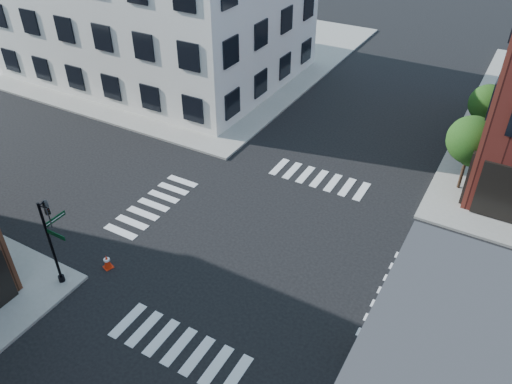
{
  "coord_description": "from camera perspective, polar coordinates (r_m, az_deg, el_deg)",
  "views": [
    {
      "loc": [
        9.03,
        -16.57,
        16.8
      ],
      "look_at": [
        -0.89,
        0.87,
        2.5
      ],
      "focal_mm": 35.0,
      "sensor_mm": 36.0,
      "label": 1
    }
  ],
  "objects": [
    {
      "name": "tree_far",
      "position": [
        35.43,
        25.04,
        8.92
      ],
      "size": [
        2.43,
        2.43,
        4.07
      ],
      "color": "black",
      "rests_on": "ground"
    },
    {
      "name": "sidewalk_nw",
      "position": [
        50.92,
        -8.84,
        15.9
      ],
      "size": [
        30.0,
        30.0,
        0.15
      ],
      "primitive_type": "cube",
      "color": "gray",
      "rests_on": "ground"
    },
    {
      "name": "building_nw",
      "position": [
        44.43,
        -11.42,
        20.1
      ],
      "size": [
        22.0,
        16.0,
        11.0
      ],
      "primitive_type": "cube",
      "color": "silver",
      "rests_on": "ground"
    },
    {
      "name": "ground",
      "position": [
        25.27,
        0.78,
        -6.21
      ],
      "size": [
        120.0,
        120.0,
        0.0
      ],
      "primitive_type": "plane",
      "color": "black",
      "rests_on": "ground"
    },
    {
      "name": "traffic_cone",
      "position": [
        24.92,
        -16.65,
        -7.64
      ],
      "size": [
        0.53,
        0.53,
        0.76
      ],
      "rotation": [
        0.0,
        0.0,
        -0.35
      ],
      "color": "red",
      "rests_on": "ground"
    },
    {
      "name": "box_truck",
      "position": [
        20.13,
        24.87,
        -17.41
      ],
      "size": [
        7.63,
        2.5,
        3.42
      ],
      "rotation": [
        0.0,
        0.0,
        0.03
      ],
      "color": "white",
      "rests_on": "ground"
    },
    {
      "name": "signal_pole",
      "position": [
        23.25,
        -22.32,
        -4.54
      ],
      "size": [
        1.29,
        1.24,
        4.6
      ],
      "color": "black",
      "rests_on": "ground"
    },
    {
      "name": "tree_near",
      "position": [
        29.88,
        23.46,
        5.19
      ],
      "size": [
        2.69,
        2.69,
        4.49
      ],
      "color": "black",
      "rests_on": "ground"
    }
  ]
}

